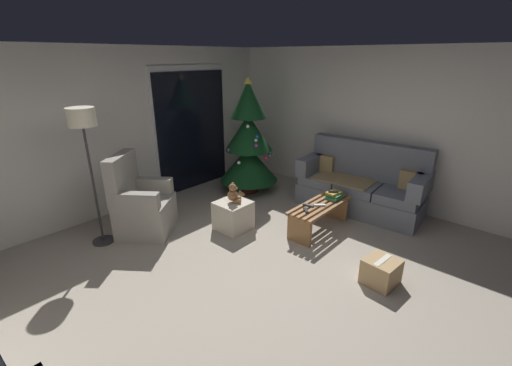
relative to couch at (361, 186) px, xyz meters
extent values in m
plane|color=#9E9384|center=(-2.32, -0.16, -0.40)|extent=(7.00, 7.00, 0.00)
cube|color=silver|center=(-2.32, 2.90, 0.85)|extent=(5.72, 0.12, 2.50)
cube|color=silver|center=(0.54, -0.16, 0.85)|extent=(0.12, 6.00, 2.50)
cube|color=silver|center=(-1.11, 2.83, 0.70)|extent=(1.60, 0.02, 2.20)
cube|color=black|center=(-1.11, 2.81, 0.65)|extent=(1.50, 0.02, 2.10)
cube|color=slate|center=(-0.07, -0.01, -0.23)|extent=(0.90, 1.95, 0.34)
cube|color=slate|center=(-0.04, -0.63, 0.01)|extent=(0.72, 0.65, 0.14)
cube|color=slate|center=(-0.09, -0.01, 0.01)|extent=(0.72, 0.65, 0.14)
cube|color=slate|center=(-0.13, 0.61, 0.01)|extent=(0.72, 0.65, 0.14)
cube|color=slate|center=(0.23, 0.02, 0.38)|extent=(0.34, 1.91, 0.60)
cube|color=slate|center=(0.00, -0.87, 0.22)|extent=(0.77, 0.26, 0.28)
cube|color=slate|center=(-0.13, 0.86, 0.22)|extent=(0.77, 0.26, 0.28)
cube|color=#997F51|center=(-0.13, 0.24, 0.09)|extent=(0.67, 0.94, 0.02)
cube|color=#997F51|center=(0.15, -0.69, 0.22)|extent=(0.14, 0.33, 0.28)
cube|color=#997F51|center=(0.04, 0.70, 0.22)|extent=(0.14, 0.33, 0.28)
cube|color=olive|center=(-1.05, -0.07, -0.02)|extent=(1.10, 0.05, 0.04)
cube|color=olive|center=(-1.05, 0.02, -0.02)|extent=(1.10, 0.05, 0.04)
cube|color=olive|center=(-1.05, 0.10, -0.02)|extent=(1.10, 0.05, 0.04)
cube|color=olive|center=(-1.05, 0.19, -0.02)|extent=(1.10, 0.05, 0.04)
cube|color=olive|center=(-1.05, 0.28, -0.02)|extent=(1.10, 0.05, 0.04)
cube|color=olive|center=(-1.54, 0.10, -0.22)|extent=(0.05, 0.36, 0.36)
cube|color=olive|center=(-0.56, 0.10, -0.22)|extent=(0.05, 0.36, 0.36)
cube|color=black|center=(-1.38, 0.12, 0.01)|extent=(0.14, 0.14, 0.02)
cube|color=silver|center=(-1.10, 0.08, 0.01)|extent=(0.14, 0.15, 0.02)
cube|color=#333338|center=(-1.21, 0.20, 0.01)|extent=(0.06, 0.16, 0.02)
cube|color=#337042|center=(-0.75, 0.05, 0.02)|extent=(0.23, 0.19, 0.04)
cube|color=#337042|center=(-0.73, 0.07, 0.05)|extent=(0.20, 0.20, 0.03)
cube|color=#B79333|center=(-0.73, 0.08, 0.08)|extent=(0.24, 0.18, 0.03)
cube|color=black|center=(-0.75, 0.08, 0.10)|extent=(0.13, 0.16, 0.01)
cylinder|color=#4C1E19|center=(-0.63, 1.87, -0.35)|extent=(0.36, 0.36, 0.10)
cylinder|color=brown|center=(-0.63, 1.87, -0.24)|extent=(0.08, 0.08, 0.12)
cone|color=#0F3819|center=(-0.63, 1.87, 0.13)|extent=(1.04, 1.04, 0.62)
cone|color=#0F3819|center=(-0.63, 1.87, 0.69)|extent=(0.83, 0.83, 0.62)
cone|color=#0F3819|center=(-0.63, 1.87, 1.26)|extent=(0.61, 0.61, 0.62)
sphere|color=#B233A5|center=(-0.99, 2.00, 0.43)|extent=(0.06, 0.06, 0.06)
sphere|color=#1E8C33|center=(-0.34, 1.58, 0.31)|extent=(0.06, 0.06, 0.06)
sphere|color=#B233A5|center=(-0.78, 1.55, 0.54)|extent=(0.06, 0.06, 0.06)
sphere|color=white|center=(-0.77, 1.57, 0.63)|extent=(0.06, 0.06, 0.06)
sphere|color=blue|center=(-0.73, 1.57, 0.68)|extent=(0.06, 0.06, 0.06)
sphere|color=red|center=(-0.64, 1.46, 0.31)|extent=(0.06, 0.06, 0.06)
sphere|color=red|center=(-0.29, 2.14, 0.24)|extent=(0.06, 0.06, 0.06)
sphere|color=#B233A5|center=(-0.24, 1.87, 0.42)|extent=(0.06, 0.06, 0.06)
sphere|color=#1E8C33|center=(-0.50, 2.07, 0.98)|extent=(0.06, 0.06, 0.06)
sphere|color=#B233A5|center=(-0.23, 1.73, 0.26)|extent=(0.06, 0.06, 0.06)
sphere|color=#1E8C33|center=(-0.43, 2.14, 0.61)|extent=(0.06, 0.06, 0.06)
sphere|color=white|center=(-1.03, 1.72, 0.27)|extent=(0.06, 0.06, 0.06)
sphere|color=white|center=(-0.21, 1.74, 0.22)|extent=(0.06, 0.06, 0.06)
sphere|color=white|center=(-0.83, 1.69, 0.85)|extent=(0.06, 0.06, 0.06)
cone|color=#EAD14C|center=(-0.63, 1.87, 1.57)|extent=(0.14, 0.14, 0.12)
cube|color=gray|center=(-2.73, 1.87, -0.24)|extent=(0.95, 0.95, 0.31)
cube|color=gray|center=(-2.73, 1.87, 0.00)|extent=(0.95, 0.95, 0.18)
cube|color=gray|center=(-2.89, 2.09, 0.41)|extent=(0.63, 0.54, 0.64)
cube|color=gray|center=(-2.49, 2.03, 0.20)|extent=(0.47, 0.54, 0.22)
cube|color=gray|center=(-2.93, 1.69, 0.20)|extent=(0.47, 0.54, 0.22)
cylinder|color=#2D2D30|center=(-3.28, 2.08, -0.39)|extent=(0.28, 0.28, 0.02)
cylinder|color=#2D2D30|center=(-3.28, 2.08, 0.40)|extent=(0.03, 0.03, 1.55)
cylinder|color=beige|center=(-3.28, 2.08, 1.27)|extent=(0.32, 0.32, 0.22)
cube|color=beige|center=(-1.85, 1.03, -0.19)|extent=(0.44, 0.44, 0.42)
cylinder|color=brown|center=(-1.77, 1.02, 0.05)|extent=(0.12, 0.13, 0.06)
cylinder|color=brown|center=(-1.85, 0.96, 0.05)|extent=(0.12, 0.13, 0.06)
sphere|color=brown|center=(-1.85, 1.03, 0.12)|extent=(0.15, 0.15, 0.15)
sphere|color=brown|center=(-1.85, 1.03, 0.24)|extent=(0.11, 0.11, 0.11)
sphere|color=#A37A51|center=(-1.82, 1.00, 0.23)|extent=(0.04, 0.04, 0.04)
sphere|color=brown|center=(-1.82, 1.06, 0.28)|extent=(0.04, 0.04, 0.04)
sphere|color=brown|center=(-1.88, 1.01, 0.28)|extent=(0.04, 0.04, 0.04)
sphere|color=brown|center=(-1.78, 1.06, 0.13)|extent=(0.06, 0.06, 0.06)
sphere|color=brown|center=(-1.89, 0.97, 0.13)|extent=(0.06, 0.06, 0.06)
cylinder|color=tan|center=(-1.17, 1.50, -0.37)|extent=(0.13, 0.10, 0.06)
cylinder|color=tan|center=(-1.21, 1.40, -0.37)|extent=(0.13, 0.10, 0.06)
sphere|color=tan|center=(-1.25, 1.47, -0.30)|extent=(0.15, 0.15, 0.15)
sphere|color=tan|center=(-1.25, 1.47, -0.18)|extent=(0.11, 0.11, 0.11)
sphere|color=tan|center=(-1.20, 1.45, -0.19)|extent=(0.04, 0.04, 0.04)
sphere|color=tan|center=(-1.23, 1.51, -0.13)|extent=(0.04, 0.04, 0.04)
sphere|color=tan|center=(-1.26, 1.44, -0.13)|extent=(0.04, 0.04, 0.04)
sphere|color=tan|center=(-1.20, 1.53, -0.29)|extent=(0.06, 0.06, 0.06)
sphere|color=tan|center=(-1.25, 1.40, -0.29)|extent=(0.06, 0.06, 0.06)
cube|color=tan|center=(-1.65, -1.05, -0.26)|extent=(0.38, 0.37, 0.29)
cube|color=beige|center=(-1.65, -1.05, -0.11)|extent=(0.31, 0.09, 0.00)
camera|label=1|loc=(-4.87, -2.10, 1.95)|focal=23.70mm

